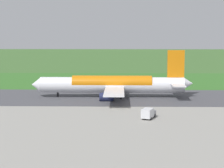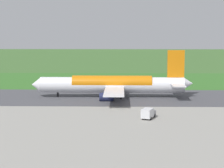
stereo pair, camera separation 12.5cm
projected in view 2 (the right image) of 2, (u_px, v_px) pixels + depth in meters
The scene contains 8 objects.
ground_plane at pixel (124, 97), 131.01m from camera, with size 800.00×800.00×0.00m, color #3D662D.
runway_asphalt at pixel (124, 97), 131.00m from camera, with size 600.00×34.16×0.06m, color #47474C.
apron_concrete at pixel (126, 164), 63.99m from camera, with size 440.00×110.00×0.05m, color gray.
grass_verge_foreground at pixel (123, 83), 170.31m from camera, with size 600.00×80.00×0.04m, color #346B27.
airliner_main at pixel (113, 84), 130.53m from camera, with size 53.97×44.02×15.88m.
service_truck_fuel at pixel (148, 113), 98.14m from camera, with size 4.19×6.22×2.65m.
no_stopping_sign at pixel (120, 79), 170.38m from camera, with size 0.60×0.10×2.74m.
traffic_cone_orange at pixel (105, 83), 167.35m from camera, with size 0.40×0.40×0.55m, color orange.
Camera 2 is at (0.82, 129.40, 21.31)m, focal length 62.77 mm.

